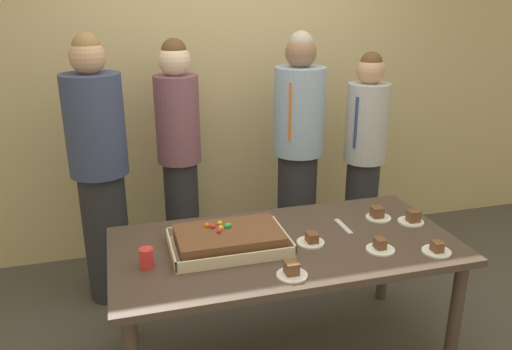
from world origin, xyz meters
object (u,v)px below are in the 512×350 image
Objects in this scene: party_table at (285,256)px; drink_cup_nearest at (147,258)px; plated_slice_center_front at (412,219)px; person_striped_tie_right at (100,170)px; plated_slice_near_right at (378,214)px; plated_slice_far_right at (292,271)px; sheet_cake at (229,239)px; person_far_right_suit at (364,158)px; plated_slice_far_left at (380,247)px; person_serving_front at (298,152)px; plated_slice_center_back at (437,249)px; cake_server_utensil at (343,226)px; plated_slice_near_left at (311,240)px; person_green_shirt_behind at (179,155)px.

drink_cup_nearest is (-0.74, -0.06, 0.13)m from party_table.
person_striped_tie_right is (-1.75, 0.90, 0.17)m from plated_slice_center_front.
plated_slice_far_right is (-0.72, -0.48, -0.00)m from plated_slice_near_right.
sheet_cake is 1.50m from person_far_right_suit.
drink_cup_nearest reaches higher than plated_slice_far_left.
party_table is at bearing 4.58° from drink_cup_nearest.
sheet_cake is 0.35× the size of person_serving_front.
plated_slice_near_right is at bearing 100.27° from plated_slice_center_back.
plated_slice_far_right is at bearing -22.38° from drink_cup_nearest.
drink_cup_nearest is 0.06× the size of person_far_right_suit.
person_far_right_suit is at bearing 67.15° from plated_slice_far_left.
person_serving_front reaches higher than cake_server_utensil.
sheet_cake is 1.22m from person_serving_front.
drink_cup_nearest is at bearing -5.29° from person_far_right_suit.
drink_cup_nearest reaches higher than plated_slice_center_front.
plated_slice_center_back is at bearing -21.19° from plated_slice_far_left.
plated_slice_center_front is 1.98m from person_striped_tie_right.
person_far_right_suit is at bearing 53.17° from person_striped_tie_right.
cake_server_utensil is at bearing -167.33° from plated_slice_near_right.
person_serving_front is (0.30, 1.04, 0.17)m from plated_slice_near_left.
person_serving_front is 0.86m from person_green_shirt_behind.
person_serving_front is at bearing 66.38° from party_table.
plated_slice_far_left is at bearing -25.28° from party_table.
person_striped_tie_right is (-0.54, -0.21, 0.01)m from person_green_shirt_behind.
plated_slice_near_right is at bearing 28.15° from person_striped_tie_right.
drink_cup_nearest is 0.06× the size of person_serving_front.
cake_server_utensil is at bearing 14.07° from party_table.
plated_slice_center_front is (0.35, 0.26, 0.01)m from plated_slice_far_left.
person_serving_front is (1.17, 1.06, 0.14)m from drink_cup_nearest.
plated_slice_near_right is at bearing 33.99° from plated_slice_far_right.
plated_slice_center_front is (1.11, 0.01, -0.02)m from sheet_cake.
sheet_cake is at bearing -0.00° from person_striped_tie_right.
plated_slice_center_back is at bearing -10.06° from drink_cup_nearest.
cake_server_utensil is at bearing 21.11° from person_far_right_suit.
plated_slice_near_left is at bearing 21.20° from person_serving_front.
person_green_shirt_behind reaches higher than plated_slice_near_right.
plated_slice_center_front is at bearing 46.89° from person_far_right_suit.
plated_slice_center_front is 1.54m from drink_cup_nearest.
plated_slice_far_left is 0.43m from plated_slice_center_front.
plated_slice_far_right is at bearing 16.21° from person_serving_front.
party_table is at bearing -165.93° from cake_server_utensil.
drink_cup_nearest reaches higher than plated_slice_center_back.
person_far_right_suit reaches higher than plated_slice_center_back.
person_far_right_suit reaches higher than cake_server_utensil.
plated_slice_far_left is 1.00× the size of plated_slice_center_back.
person_striped_tie_right is (-1.40, 1.15, 0.18)m from plated_slice_far_left.
person_serving_front is at bearing 110.94° from plated_slice_center_front.
plated_slice_near_right reaches higher than cake_server_utensil.
person_far_right_suit is at bearing 80.72° from plated_slice_center_back.
sheet_cake is 0.80m from plated_slice_far_left.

